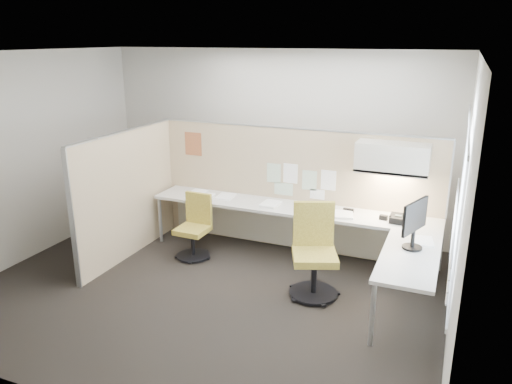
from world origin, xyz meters
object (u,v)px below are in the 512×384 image
at_px(monitor, 415,222).
at_px(phone, 398,219).
at_px(chair_right, 314,254).
at_px(chair_left, 195,228).
at_px(desk, 310,222).

xyz_separation_m(monitor, phone, (-0.25, 0.76, -0.27)).
bearing_deg(monitor, chair_right, 113.68).
height_order(chair_left, chair_right, chair_right).
xyz_separation_m(chair_right, monitor, (1.09, 0.07, 0.54)).
height_order(chair_left, monitor, monitor).
height_order(desk, chair_left, chair_left).
height_order(monitor, phone, monitor).
distance_m(desk, monitor, 1.60).
bearing_deg(desk, phone, 4.05).
height_order(desk, chair_right, chair_right).
relative_size(desk, monitor, 7.28).
distance_m(chair_left, chair_right, 1.87).
bearing_deg(monitor, phone, 38.46).
distance_m(desk, chair_right, 0.81).
relative_size(desk, chair_left, 4.55).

